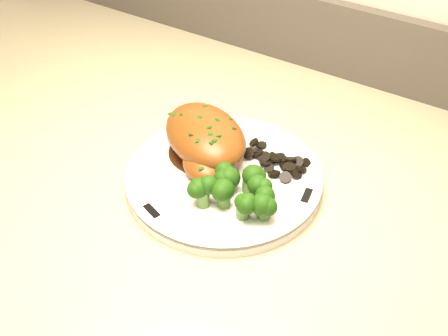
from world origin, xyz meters
The scene contains 8 objects.
plate centered at (0.01, 1.66, 0.88)m, with size 0.25×0.25×0.02m, color white.
rim_accent_0 centered at (0.12, 1.68, 0.89)m, with size 0.03×0.01×0.00m, color black.
rim_accent_1 centered at (-0.05, 1.74, 0.89)m, with size 0.03×0.01×0.00m, color black.
rim_accent_2 centered at (-0.02, 1.56, 0.89)m, with size 0.03×0.01×0.00m, color black.
gravy_pool centered at (-0.03, 1.69, 0.89)m, with size 0.10×0.10×0.00m, color #3C1D0A.
chicken_breast centered at (-0.03, 1.68, 0.91)m, with size 0.17×0.15×0.05m.
mushroom_pile centered at (0.06, 1.71, 0.89)m, with size 0.07×0.05×0.02m.
broccoli_florets centered at (0.06, 1.63, 0.91)m, with size 0.09×0.07×0.04m.
Camera 1 is at (0.30, 1.21, 1.35)m, focal length 45.00 mm.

